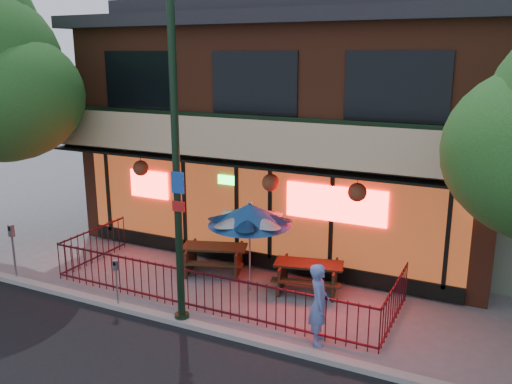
{
  "coord_description": "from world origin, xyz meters",
  "views": [
    {
      "loc": [
        6.21,
        -9.41,
        5.73
      ],
      "look_at": [
        0.64,
        2.0,
        2.48
      ],
      "focal_mm": 38.0,
      "sensor_mm": 36.0,
      "label": 1
    }
  ],
  "objects_px": {
    "street_light": "(177,183)",
    "picnic_table_left": "(215,255)",
    "pedestrian": "(319,304)",
    "picnic_table_right": "(309,272)",
    "parking_meter_far": "(13,243)",
    "parking_meter_near": "(116,276)",
    "patio_umbrella": "(250,214)"
  },
  "relations": [
    {
      "from": "picnic_table_right",
      "to": "pedestrian",
      "type": "xyz_separation_m",
      "value": [
        1.08,
        -2.3,
        0.38
      ]
    },
    {
      "from": "street_light",
      "to": "pedestrian",
      "type": "relative_size",
      "value": 4.1
    },
    {
      "from": "street_light",
      "to": "pedestrian",
      "type": "bearing_deg",
      "value": 9.61
    },
    {
      "from": "picnic_table_right",
      "to": "parking_meter_far",
      "type": "distance_m",
      "value": 7.57
    },
    {
      "from": "street_light",
      "to": "patio_umbrella",
      "type": "height_order",
      "value": "street_light"
    },
    {
      "from": "picnic_table_left",
      "to": "patio_umbrella",
      "type": "xyz_separation_m",
      "value": [
        1.4,
        -0.67,
        1.5
      ]
    },
    {
      "from": "picnic_table_right",
      "to": "parking_meter_far",
      "type": "bearing_deg",
      "value": -158.23
    },
    {
      "from": "picnic_table_left",
      "to": "parking_meter_far",
      "type": "height_order",
      "value": "parking_meter_far"
    },
    {
      "from": "patio_umbrella",
      "to": "pedestrian",
      "type": "bearing_deg",
      "value": -34.52
    },
    {
      "from": "picnic_table_left",
      "to": "pedestrian",
      "type": "relative_size",
      "value": 1.2
    },
    {
      "from": "parking_meter_far",
      "to": "picnic_table_left",
      "type": "bearing_deg",
      "value": 32.97
    },
    {
      "from": "picnic_table_right",
      "to": "parking_meter_near",
      "type": "height_order",
      "value": "parking_meter_near"
    },
    {
      "from": "parking_meter_near",
      "to": "parking_meter_far",
      "type": "distance_m",
      "value": 3.42
    },
    {
      "from": "pedestrian",
      "to": "parking_meter_far",
      "type": "distance_m",
      "value": 8.11
    },
    {
      "from": "street_light",
      "to": "patio_umbrella",
      "type": "distance_m",
      "value": 2.51
    },
    {
      "from": "picnic_table_right",
      "to": "parking_meter_far",
      "type": "xyz_separation_m",
      "value": [
        -7.01,
        -2.8,
        0.56
      ]
    },
    {
      "from": "patio_umbrella",
      "to": "parking_meter_far",
      "type": "distance_m",
      "value": 6.18
    },
    {
      "from": "patio_umbrella",
      "to": "picnic_table_right",
      "type": "bearing_deg",
      "value": 27.28
    },
    {
      "from": "patio_umbrella",
      "to": "pedestrian",
      "type": "height_order",
      "value": "patio_umbrella"
    },
    {
      "from": "street_light",
      "to": "parking_meter_far",
      "type": "relative_size",
      "value": 4.61
    },
    {
      "from": "picnic_table_left",
      "to": "parking_meter_far",
      "type": "xyz_separation_m",
      "value": [
        -4.32,
        -2.8,
        0.55
      ]
    },
    {
      "from": "street_light",
      "to": "picnic_table_left",
      "type": "bearing_deg",
      "value": 105.97
    },
    {
      "from": "picnic_table_right",
      "to": "patio_umbrella",
      "type": "xyz_separation_m",
      "value": [
        -1.3,
        -0.67,
        1.51
      ]
    },
    {
      "from": "parking_meter_far",
      "to": "street_light",
      "type": "bearing_deg",
      "value": -0.03
    },
    {
      "from": "street_light",
      "to": "picnic_table_left",
      "type": "distance_m",
      "value": 3.95
    },
    {
      "from": "picnic_table_left",
      "to": "parking_meter_near",
      "type": "height_order",
      "value": "parking_meter_near"
    },
    {
      "from": "patio_umbrella",
      "to": "parking_meter_far",
      "type": "xyz_separation_m",
      "value": [
        -5.72,
        -2.13,
        -0.95
      ]
    },
    {
      "from": "pedestrian",
      "to": "parking_meter_far",
      "type": "height_order",
      "value": "pedestrian"
    },
    {
      "from": "picnic_table_left",
      "to": "pedestrian",
      "type": "height_order",
      "value": "pedestrian"
    },
    {
      "from": "picnic_table_left",
      "to": "parking_meter_near",
      "type": "distance_m",
      "value": 3.04
    },
    {
      "from": "street_light",
      "to": "parking_meter_near",
      "type": "relative_size",
      "value": 5.93
    },
    {
      "from": "picnic_table_left",
      "to": "pedestrian",
      "type": "distance_m",
      "value": 4.43
    }
  ]
}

